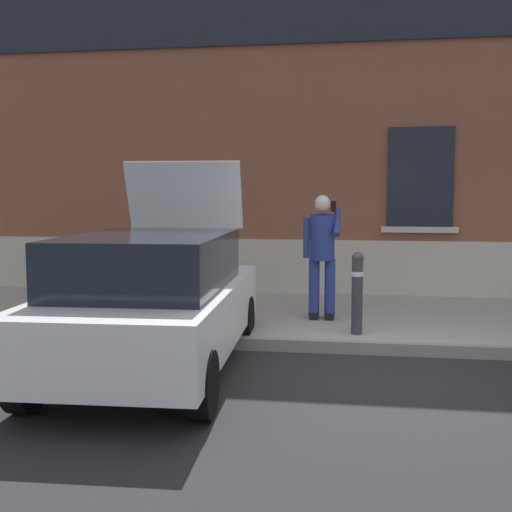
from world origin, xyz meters
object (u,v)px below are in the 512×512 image
object	(u,v)px
hatchback_car_white	(154,299)
person_on_phone	(322,249)
bollard_near_person	(357,290)
planter_charcoal	(64,266)
planter_olive	(176,269)
bollard_far_left	(106,284)

from	to	relation	value
hatchback_car_white	person_on_phone	xyz separation A→B (m)	(1.69, 2.34, 0.35)
hatchback_car_white	bollard_near_person	world-z (taller)	hatchback_car_white
planter_charcoal	planter_olive	xyz separation A→B (m)	(2.12, -0.10, 0.00)
person_on_phone	hatchback_car_white	bearing A→B (deg)	-138.13
planter_charcoal	bollard_far_left	bearing A→B (deg)	-55.33
bollard_far_left	hatchback_car_white	bearing A→B (deg)	-52.40
bollard_near_person	person_on_phone	world-z (taller)	person_on_phone
bollard_near_person	bollard_far_left	bearing A→B (deg)	180.00
bollard_near_person	bollard_far_left	distance (m)	3.33
planter_olive	person_on_phone	bearing A→B (deg)	-34.65
bollard_near_person	planter_charcoal	size ratio (longest dim) A/B	1.22
bollard_far_left	planter_olive	size ratio (longest dim) A/B	1.22
bollard_near_person	planter_olive	xyz separation A→B (m)	(-3.11, 2.66, -0.11)
hatchback_car_white	bollard_far_left	size ratio (longest dim) A/B	3.95
bollard_far_left	planter_olive	bearing A→B (deg)	85.38
bollard_near_person	person_on_phone	distance (m)	1.07
bollard_far_left	planter_charcoal	bearing A→B (deg)	124.67
planter_charcoal	person_on_phone	bearing A→B (deg)	-21.93
person_on_phone	planter_olive	xyz separation A→B (m)	(-2.63, 1.82, -0.55)
bollard_far_left	planter_olive	xyz separation A→B (m)	(0.22, 2.66, -0.11)
person_on_phone	bollard_near_person	bearing A→B (deg)	-72.52
person_on_phone	planter_olive	size ratio (longest dim) A/B	2.04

